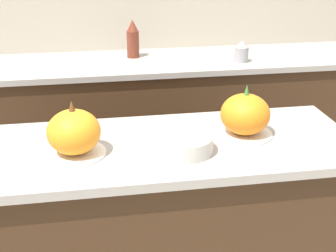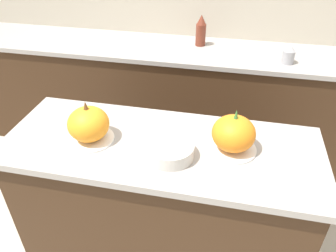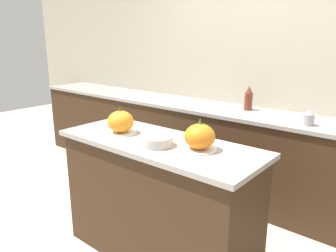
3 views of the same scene
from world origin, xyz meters
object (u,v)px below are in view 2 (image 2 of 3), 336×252
pumpkin_cake_left (89,125)px  mixing_bowl (170,151)px  bottle_tall (201,31)px  pumpkin_cake_right (233,134)px  bottle_short (289,55)px

pumpkin_cake_left → mixing_bowl: (0.40, -0.04, -0.05)m
bottle_tall → pumpkin_cake_left: bearing=-104.1°
pumpkin_cake_right → bottle_short: (0.34, 1.10, -0.03)m
pumpkin_cake_right → mixing_bowl: size_ratio=1.06×
bottle_tall → bottle_short: size_ratio=1.81×
pumpkin_cake_left → bottle_tall: (0.35, 1.39, 0.02)m
bottle_short → pumpkin_cake_left: bearing=-130.8°
pumpkin_cake_right → mixing_bowl: bearing=-157.5°
pumpkin_cake_left → bottle_short: 1.54m
pumpkin_cake_left → bottle_tall: bottle_tall is taller
pumpkin_cake_left → bottle_tall: size_ratio=0.93×
pumpkin_cake_right → bottle_short: pumpkin_cake_right is taller
pumpkin_cake_left → mixing_bowl: bearing=-6.3°
pumpkin_cake_left → pumpkin_cake_right: size_ratio=0.99×
bottle_short → pumpkin_cake_right: bearing=-107.1°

